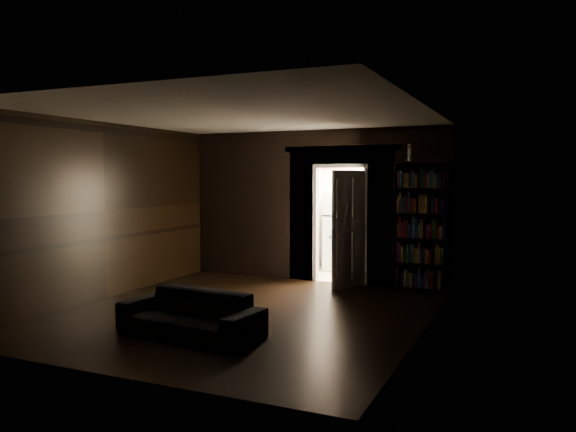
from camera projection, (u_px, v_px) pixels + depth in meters
name	position (u px, v px, depth m)	size (l,w,h in m)	color
ground	(245.00, 313.00, 7.98)	(5.50, 5.50, 0.00)	black
room_walls	(276.00, 193.00, 8.84)	(5.02, 5.61, 2.84)	black
kitchen_alcove	(358.00, 213.00, 11.22)	(2.20, 1.80, 2.60)	#B8B2A0
sofa	(190.00, 307.00, 6.85)	(1.83, 0.79, 0.70)	black
bookshelf	(421.00, 227.00, 9.42)	(0.90, 0.32, 2.20)	black
refrigerator	(345.00, 231.00, 11.61)	(0.74, 0.68, 1.65)	white
door	(349.00, 230.00, 9.72)	(0.85, 0.05, 2.05)	white
figurine	(409.00, 153.00, 9.49)	(0.10, 0.10, 0.29)	silver
bottles	(345.00, 185.00, 11.57)	(0.59, 0.07, 0.24)	black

